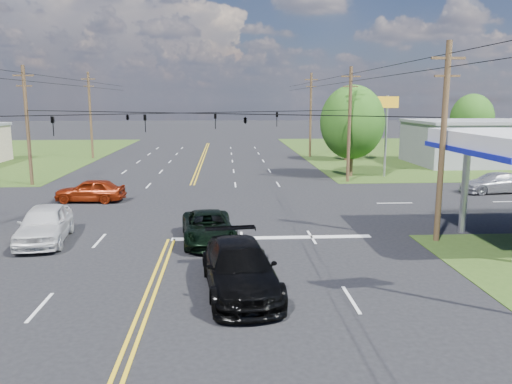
{
  "coord_description": "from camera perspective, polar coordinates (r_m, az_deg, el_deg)",
  "views": [
    {
      "loc": [
        2.72,
        -20.03,
        6.8
      ],
      "look_at": [
        4.32,
        6.0,
        1.99
      ],
      "focal_mm": 35.0,
      "sensor_mm": 36.0,
      "label": 1
    }
  ],
  "objects": [
    {
      "name": "pickup_white",
      "position": [
        26.25,
        -23.01,
        -3.37
      ],
      "size": [
        2.81,
        5.53,
        1.8
      ],
      "primitive_type": "imported",
      "rotation": [
        0.0,
        0.0,
        0.13
      ],
      "color": "silver",
      "rests_on": "ground"
    },
    {
      "name": "stop_bar",
      "position": [
        25.07,
        1.83,
        -5.28
      ],
      "size": [
        10.0,
        0.5,
        0.02
      ],
      "primitive_type": "cube",
      "color": "silver",
      "rests_on": "ground"
    },
    {
      "name": "power_lines",
      "position": [
        30.2,
        -8.95,
        13.75
      ],
      "size": [
        26.04,
        100.0,
        0.64
      ],
      "color": "black",
      "rests_on": "ground"
    },
    {
      "name": "span_wire_signals",
      "position": [
        32.15,
        -8.48,
        8.91
      ],
      "size": [
        26.0,
        18.0,
        1.13
      ],
      "color": "black",
      "rests_on": "ground"
    },
    {
      "name": "sedan_red",
      "position": [
        35.57,
        -18.42,
        0.18
      ],
      "size": [
        4.73,
        2.21,
        1.57
      ],
      "primitive_type": "imported",
      "rotation": [
        0.0,
        0.0,
        -1.65
      ],
      "color": "maroon",
      "rests_on": "ground"
    },
    {
      "name": "polesign_ne",
      "position": [
        45.97,
        14.73,
        8.51
      ],
      "size": [
        2.0,
        0.47,
        7.22
      ],
      "color": "#A5A5AA",
      "rests_on": "ground"
    },
    {
      "name": "pole_se",
      "position": [
        25.29,
        20.57,
        5.52
      ],
      "size": [
        1.6,
        0.28,
        9.5
      ],
      "color": "#3F291A",
      "rests_on": "ground"
    },
    {
      "name": "ground",
      "position": [
        32.85,
        -8.2,
        -1.6
      ],
      "size": [
        280.0,
        280.0,
        0.0
      ],
      "primitive_type": "plane",
      "color": "black",
      "rests_on": "ground"
    },
    {
      "name": "tree_right_b",
      "position": [
        57.75,
        10.37,
        7.73
      ],
      "size": [
        4.94,
        4.94,
        7.09
      ],
      "color": "#3F291A",
      "rests_on": "ground"
    },
    {
      "name": "tree_right_a",
      "position": [
        45.49,
        10.93,
        7.84
      ],
      "size": [
        5.7,
        5.7,
        8.18
      ],
      "color": "#3F291A",
      "rests_on": "ground"
    },
    {
      "name": "pole_ne",
      "position": [
        42.34,
        10.62,
        7.73
      ],
      "size": [
        1.6,
        0.28,
        9.5
      ],
      "color": "#3F291A",
      "rests_on": "ground"
    },
    {
      "name": "grass_ne",
      "position": [
        72.03,
        23.18,
        4.2
      ],
      "size": [
        46.0,
        48.0,
        0.03
      ],
      "primitive_type": "cube",
      "color": "#2D4616",
      "rests_on": "ground"
    },
    {
      "name": "pole_nw",
      "position": [
        43.98,
        -24.67,
        7.06
      ],
      "size": [
        1.6,
        0.28,
        9.5
      ],
      "color": "#3F291A",
      "rests_on": "ground"
    },
    {
      "name": "tree_far_r",
      "position": [
        69.51,
        23.45,
        7.75
      ],
      "size": [
        5.32,
        5.32,
        7.63
      ],
      "color": "#3F291A",
      "rests_on": "ground"
    },
    {
      "name": "retail_ne",
      "position": [
        58.93,
        24.16,
        5.07
      ],
      "size": [
        14.0,
        10.0,
        4.4
      ],
      "primitive_type": "cube",
      "color": "slate",
      "rests_on": "ground"
    },
    {
      "name": "pole_right_far",
      "position": [
        60.92,
        6.26,
        8.86
      ],
      "size": [
        1.6,
        0.28,
        10.0
      ],
      "color": "#3F291A",
      "rests_on": "ground"
    },
    {
      "name": "pickup_dkgreen",
      "position": [
        24.31,
        -5.49,
        -4.05
      ],
      "size": [
        2.92,
        5.44,
        1.45
      ],
      "primitive_type": "imported",
      "rotation": [
        0.0,
        0.0,
        0.1
      ],
      "color": "black",
      "rests_on": "ground"
    },
    {
      "name": "pole_left_far",
      "position": [
        62.07,
        -18.4,
        8.43
      ],
      "size": [
        1.6,
        0.28,
        10.0
      ],
      "color": "#3F291A",
      "rests_on": "ground"
    },
    {
      "name": "sedan_far",
      "position": [
        41.11,
        25.58,
        0.96
      ],
      "size": [
        5.37,
        2.71,
        1.5
      ],
      "primitive_type": "imported",
      "rotation": [
        0.0,
        0.0,
        -1.45
      ],
      "color": "#AEAFB3",
      "rests_on": "ground"
    },
    {
      "name": "suv_black",
      "position": [
        18.05,
        -1.86,
        -8.7
      ],
      "size": [
        3.1,
        6.28,
        1.76
      ],
      "primitive_type": "imported",
      "rotation": [
        0.0,
        0.0,
        0.11
      ],
      "color": "black",
      "rests_on": "ground"
    }
  ]
}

